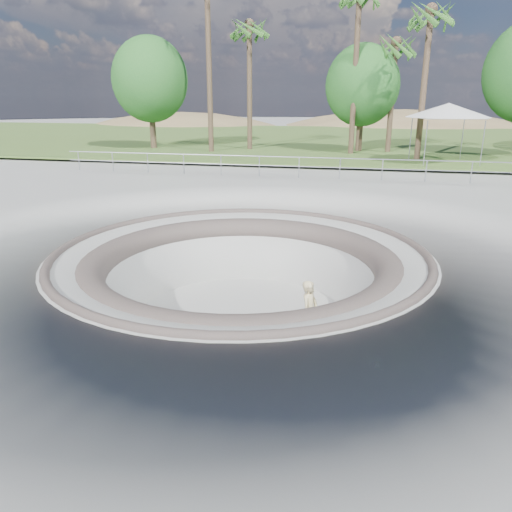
{
  "coord_description": "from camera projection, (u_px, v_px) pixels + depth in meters",
  "views": [
    {
      "loc": [
        3.15,
        -12.62,
        4.11
      ],
      "look_at": [
        0.41,
        0.04,
        -0.1
      ],
      "focal_mm": 35.0,
      "sensor_mm": 36.0,
      "label": 1
    }
  ],
  "objects": [
    {
      "name": "safety_railing",
      "position": [
        299.0,
        167.0,
        24.58
      ],
      "size": [
        25.0,
        0.06,
        1.03
      ],
      "color": "#9A9DA2",
      "rests_on": "ground"
    },
    {
      "name": "skate_bowl",
      "position": [
        241.0,
        313.0,
        14.2
      ],
      "size": [
        14.0,
        14.0,
        4.1
      ],
      "color": "#999894",
      "rests_on": "ground"
    },
    {
      "name": "palm_b",
      "position": [
        249.0,
        32.0,
        34.24
      ],
      "size": [
        2.6,
        2.6,
        9.32
      ],
      "color": "brown",
      "rests_on": "ground"
    },
    {
      "name": "ground",
      "position": [
        241.0,
        252.0,
        13.64
      ],
      "size": [
        180.0,
        180.0,
        0.0
      ],
      "primitive_type": "plane",
      "color": "#999894",
      "rests_on": "ground"
    },
    {
      "name": "bushy_tree_left",
      "position": [
        150.0,
        80.0,
        35.94
      ],
      "size": [
        5.51,
        5.01,
        7.95
      ],
      "color": "brown",
      "rests_on": "ground"
    },
    {
      "name": "canopy_white",
      "position": [
        448.0,
        110.0,
        28.55
      ],
      "size": [
        6.54,
        6.54,
        3.36
      ],
      "color": "#9A9DA2",
      "rests_on": "ground"
    },
    {
      "name": "grass_strip",
      "position": [
        331.0,
        139.0,
        45.17
      ],
      "size": [
        180.0,
        36.0,
        0.12
      ],
      "color": "#476327",
      "rests_on": "ground"
    },
    {
      "name": "palm_e",
      "position": [
        431.0,
        19.0,
        28.55
      ],
      "size": [
        2.6,
        2.6,
        9.36
      ],
      "color": "brown",
      "rests_on": "ground"
    },
    {
      "name": "skateboard",
      "position": [
        308.0,
        342.0,
        12.54
      ],
      "size": [
        0.83,
        0.35,
        0.08
      ],
      "color": "olive",
      "rests_on": "ground"
    },
    {
      "name": "bushy_tree_mid",
      "position": [
        362.0,
        86.0,
        34.16
      ],
      "size": [
        5.04,
        4.58,
        7.27
      ],
      "color": "brown",
      "rests_on": "ground"
    },
    {
      "name": "distant_hills",
      "position": [
        368.0,
        180.0,
        68.19
      ],
      "size": [
        103.2,
        45.0,
        28.6
      ],
      "color": "brown",
      "rests_on": "ground"
    },
    {
      "name": "skater",
      "position": [
        309.0,
        312.0,
        12.29
      ],
      "size": [
        0.55,
        0.68,
        1.62
      ],
      "primitive_type": "imported",
      "rotation": [
        0.0,
        0.0,
        1.25
      ],
      "color": "#CDBA85",
      "rests_on": "skateboard"
    },
    {
      "name": "palm_d",
      "position": [
        396.0,
        49.0,
        32.78
      ],
      "size": [
        2.6,
        2.6,
        8.02
      ],
      "color": "brown",
      "rests_on": "ground"
    },
    {
      "name": "palm_c",
      "position": [
        359.0,
        0.0,
        30.98
      ],
      "size": [
        2.6,
        2.6,
        10.98
      ],
      "color": "brown",
      "rests_on": "ground"
    }
  ]
}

